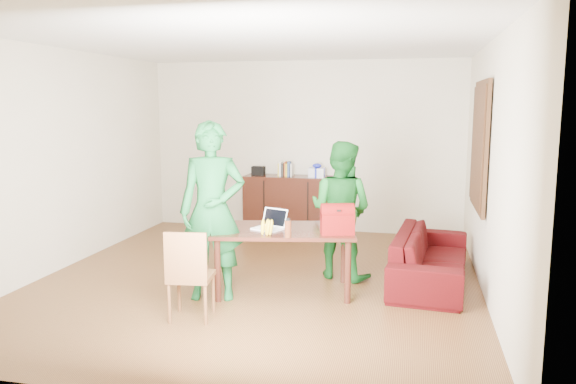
% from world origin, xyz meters
% --- Properties ---
extents(room, '(5.20, 5.70, 2.90)m').
position_xyz_m(room, '(0.01, 0.13, 1.31)').
color(room, '#432110').
rests_on(room, ground).
extents(table, '(1.63, 1.10, 0.70)m').
position_xyz_m(table, '(0.39, -0.34, 0.62)').
color(table, black).
rests_on(table, ground).
extents(chair, '(0.44, 0.43, 0.88)m').
position_xyz_m(chair, '(-0.29, -1.29, 0.26)').
color(chair, brown).
rests_on(chair, ground).
extents(person_near, '(0.77, 0.59, 1.86)m').
position_xyz_m(person_near, '(-0.29, -0.68, 0.93)').
color(person_near, '#135625').
rests_on(person_near, ground).
extents(person_far, '(0.94, 0.83, 1.61)m').
position_xyz_m(person_far, '(0.91, 0.34, 0.80)').
color(person_far, '#166420').
rests_on(person_far, ground).
extents(laptop, '(0.36, 0.31, 0.21)m').
position_xyz_m(laptop, '(0.23, -0.42, 0.74)').
color(laptop, white).
rests_on(laptop, table).
extents(bananas, '(0.20, 0.17, 0.06)m').
position_xyz_m(bananas, '(0.29, -0.67, 0.73)').
color(bananas, gold).
rests_on(bananas, table).
extents(bottle, '(0.08, 0.08, 0.20)m').
position_xyz_m(bottle, '(0.52, -0.72, 0.80)').
color(bottle, '#552613').
rests_on(bottle, table).
extents(red_bag, '(0.38, 0.28, 0.25)m').
position_xyz_m(red_bag, '(0.98, -0.44, 0.82)').
color(red_bag, maroon).
rests_on(red_bag, table).
extents(sofa, '(0.95, 2.04, 0.58)m').
position_xyz_m(sofa, '(1.95, 0.39, 0.29)').
color(sofa, '#3B0710').
rests_on(sofa, ground).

